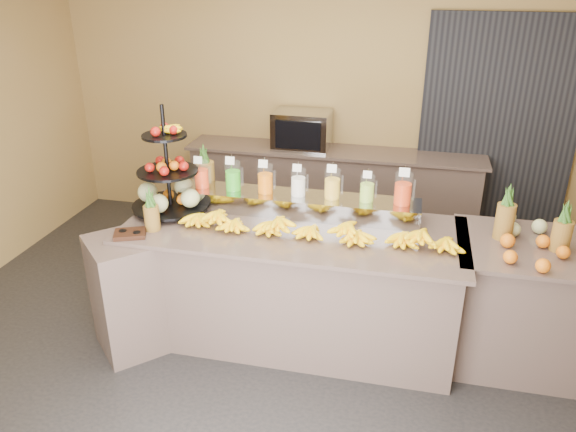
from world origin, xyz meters
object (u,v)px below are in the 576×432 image
(banana_heap, at_px, (316,226))
(condiment_caddy, at_px, (130,234))
(fruit_stand, at_px, (174,185))
(oven_warmer, at_px, (302,130))
(pitcher_tray, at_px, (298,204))
(right_fruit_pile, at_px, (530,240))

(banana_heap, bearing_deg, condiment_caddy, -166.67)
(fruit_stand, relative_size, oven_warmer, 1.44)
(pitcher_tray, distance_m, condiment_caddy, 1.27)
(banana_heap, relative_size, condiment_caddy, 9.52)
(pitcher_tray, relative_size, banana_heap, 0.89)
(condiment_caddy, bearing_deg, right_fruit_pile, 8.33)
(banana_heap, xyz_separation_m, condiment_caddy, (-1.29, -0.31, -0.06))
(pitcher_tray, height_order, fruit_stand, fruit_stand)
(banana_heap, distance_m, fruit_stand, 1.17)
(pitcher_tray, relative_size, right_fruit_pile, 3.81)
(pitcher_tray, xyz_separation_m, fruit_stand, (-0.94, -0.17, 0.14))
(fruit_stand, bearing_deg, condiment_caddy, -89.57)
(banana_heap, distance_m, condiment_caddy, 1.32)
(fruit_stand, bearing_deg, pitcher_tray, 26.68)
(oven_warmer, bearing_deg, right_fruit_pile, -43.97)
(banana_heap, xyz_separation_m, right_fruit_pile, (1.44, 0.09, 0.01))
(banana_heap, bearing_deg, right_fruit_pile, 3.73)
(pitcher_tray, height_order, oven_warmer, oven_warmer)
(fruit_stand, bearing_deg, right_fruit_pile, 14.28)
(pitcher_tray, height_order, banana_heap, banana_heap)
(pitcher_tray, xyz_separation_m, condiment_caddy, (-1.08, -0.66, -0.06))
(condiment_caddy, distance_m, right_fruit_pile, 2.76)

